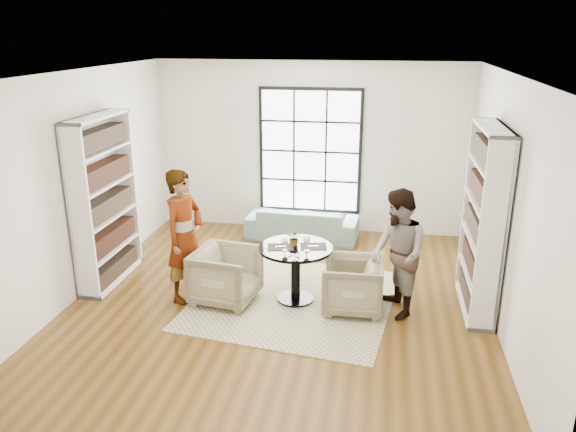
% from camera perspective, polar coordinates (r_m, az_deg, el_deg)
% --- Properties ---
extents(ground, '(6.00, 6.00, 0.00)m').
position_cam_1_polar(ground, '(7.67, -0.85, -8.69)').
color(ground, brown).
extents(room_shell, '(6.00, 6.01, 6.00)m').
position_cam_1_polar(room_shell, '(7.69, -0.15, 1.52)').
color(room_shell, silver).
rests_on(room_shell, ground).
extents(rug, '(2.91, 2.91, 0.01)m').
position_cam_1_polar(rug, '(7.71, 0.58, -8.46)').
color(rug, '#C4B993').
rests_on(rug, ground).
extents(pedestal_table, '(0.98, 0.98, 0.78)m').
position_cam_1_polar(pedestal_table, '(7.47, 0.79, -4.68)').
color(pedestal_table, black).
rests_on(pedestal_table, ground).
extents(sofa, '(1.96, 0.86, 0.56)m').
position_cam_1_polar(sofa, '(9.79, 1.46, -0.72)').
color(sofa, '#779F99').
rests_on(sofa, ground).
extents(armchair_left, '(0.92, 0.90, 0.74)m').
position_cam_1_polar(armchair_left, '(7.57, -6.31, -6.04)').
color(armchair_left, tan).
rests_on(armchair_left, ground).
extents(armchair_right, '(0.79, 0.76, 0.70)m').
position_cam_1_polar(armchair_right, '(7.36, 6.54, -7.01)').
color(armchair_right, tan).
rests_on(armchair_right, ground).
extents(person_left, '(0.62, 0.76, 1.80)m').
position_cam_1_polar(person_left, '(7.54, -10.48, -2.02)').
color(person_left, gray).
rests_on(person_left, ground).
extents(person_right, '(0.86, 0.97, 1.65)m').
position_cam_1_polar(person_right, '(7.17, 11.07, -3.81)').
color(person_right, gray).
rests_on(person_right, ground).
extents(placemat_left, '(0.38, 0.32, 0.01)m').
position_cam_1_polar(placemat_left, '(7.37, -0.77, -3.17)').
color(placemat_left, black).
rests_on(placemat_left, pedestal_table).
extents(placemat_right, '(0.38, 0.32, 0.01)m').
position_cam_1_polar(placemat_right, '(7.40, 2.59, -3.10)').
color(placemat_right, black).
rests_on(placemat_right, pedestal_table).
extents(cutlery_left, '(0.18, 0.24, 0.01)m').
position_cam_1_polar(cutlery_left, '(7.37, -0.77, -3.12)').
color(cutlery_left, silver).
rests_on(cutlery_left, placemat_left).
extents(cutlery_right, '(0.18, 0.24, 0.01)m').
position_cam_1_polar(cutlery_right, '(7.40, 2.59, -3.05)').
color(cutlery_right, silver).
rests_on(cutlery_right, placemat_right).
extents(wine_glass_left, '(0.08, 0.08, 0.18)m').
position_cam_1_polar(wine_glass_left, '(7.22, -0.32, -2.58)').
color(wine_glass_left, silver).
rests_on(wine_glass_left, pedestal_table).
extents(wine_glass_right, '(0.10, 0.10, 0.21)m').
position_cam_1_polar(wine_glass_right, '(7.20, 1.92, -2.44)').
color(wine_glass_right, silver).
rests_on(wine_glass_right, pedestal_table).
extents(flower_centerpiece, '(0.22, 0.20, 0.21)m').
position_cam_1_polar(flower_centerpiece, '(7.39, 0.68, -2.26)').
color(flower_centerpiece, gray).
rests_on(flower_centerpiece, pedestal_table).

